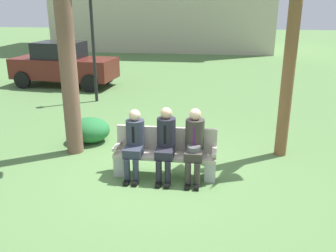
% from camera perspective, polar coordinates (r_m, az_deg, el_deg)
% --- Properties ---
extents(ground_plane, '(80.00, 80.00, 0.00)m').
position_cam_1_polar(ground_plane, '(7.01, -1.88, -7.42)').
color(ground_plane, '#547942').
extents(park_bench, '(1.88, 0.44, 0.90)m').
position_cam_1_polar(park_bench, '(6.80, -0.40, -4.35)').
color(park_bench, '#B7AD9E').
rests_on(park_bench, ground).
extents(seated_man_left, '(0.34, 0.72, 1.26)m').
position_cam_1_polar(seated_man_left, '(6.67, -5.29, -2.24)').
color(seated_man_left, '#2D3342').
rests_on(seated_man_left, ground).
extents(seated_man_middle, '(0.34, 0.72, 1.33)m').
position_cam_1_polar(seated_man_middle, '(6.56, -0.38, -2.21)').
color(seated_man_middle, '#23232D').
rests_on(seated_man_middle, ground).
extents(seated_man_right, '(0.34, 0.72, 1.33)m').
position_cam_1_polar(seated_man_right, '(6.51, 4.12, -2.49)').
color(seated_man_right, '#38332D').
rests_on(seated_man_right, ground).
extents(shrub_near_bench, '(0.92, 0.84, 0.58)m').
position_cam_1_polar(shrub_near_bench, '(8.64, -12.11, -0.61)').
color(shrub_near_bench, '#256D37').
rests_on(shrub_near_bench, ground).
extents(parked_car_near, '(4.03, 2.00, 1.68)m').
position_cam_1_polar(parked_car_near, '(14.73, -16.01, 9.25)').
color(parked_car_near, '#591E19').
rests_on(parked_car_near, ground).
extents(street_lamp, '(0.24, 0.24, 3.60)m').
position_cam_1_polar(street_lamp, '(11.93, -11.73, 14.14)').
color(street_lamp, black).
rests_on(street_lamp, ground).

